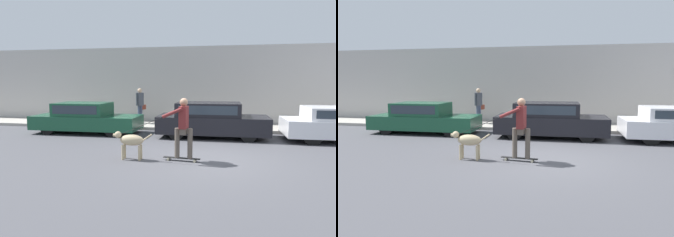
{
  "view_description": "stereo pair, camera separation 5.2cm",
  "coord_description": "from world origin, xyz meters",
  "views": [
    {
      "loc": [
        0.52,
        -8.08,
        2.1
      ],
      "look_at": [
        -1.32,
        1.24,
        0.95
      ],
      "focal_mm": 32.0,
      "sensor_mm": 36.0,
      "label": 1
    },
    {
      "loc": [
        0.58,
        -8.07,
        2.1
      ],
      "look_at": [
        -1.32,
        1.24,
        0.95
      ],
      "focal_mm": 32.0,
      "sensor_mm": 36.0,
      "label": 2
    }
  ],
  "objects": [
    {
      "name": "skateboarder",
      "position": [
        -0.6,
        -0.31,
        0.97
      ],
      "size": [
        2.26,
        0.55,
        1.69
      ],
      "rotation": [
        0.0,
        0.0,
        3.06
      ],
      "color": "beige",
      "rests_on": "ground_plane"
    },
    {
      "name": "dog",
      "position": [
        -2.03,
        -0.42,
        0.52
      ],
      "size": [
        1.1,
        0.3,
        0.77
      ],
      "rotation": [
        0.0,
        0.0,
        3.14
      ],
      "color": "tan",
      "rests_on": "ground_plane"
    },
    {
      "name": "back_wall",
      "position": [
        0.0,
        6.9,
        1.92
      ],
      "size": [
        32.0,
        0.3,
        3.85
      ],
      "color": "#B2ADA8",
      "rests_on": "ground_plane"
    },
    {
      "name": "parked_car_1",
      "position": [
        -0.04,
        3.4,
        0.66
      ],
      "size": [
        4.17,
        1.79,
        1.33
      ],
      "rotation": [
        0.0,
        0.0,
        0.01
      ],
      "color": "black",
      "rests_on": "ground_plane"
    },
    {
      "name": "sidewalk_curb",
      "position": [
        0.0,
        5.64,
        0.07
      ],
      "size": [
        30.0,
        2.19,
        0.13
      ],
      "color": "#A39E93",
      "rests_on": "ground_plane"
    },
    {
      "name": "parked_car_0",
      "position": [
        -5.22,
        3.4,
        0.6
      ],
      "size": [
        4.43,
        1.76,
        1.26
      ],
      "rotation": [
        0.0,
        0.0,
        0.01
      ],
      "color": "black",
      "rests_on": "ground_plane"
    },
    {
      "name": "pedestrian_with_bag",
      "position": [
        -3.6,
        5.85,
        1.08
      ],
      "size": [
        0.38,
        0.61,
        1.68
      ],
      "rotation": [
        0.0,
        0.0,
        -0.47
      ],
      "color": "#3D4760",
      "rests_on": "sidewalk_curb"
    },
    {
      "name": "ground_plane",
      "position": [
        0.0,
        0.0,
        0.0
      ],
      "size": [
        36.0,
        36.0,
        0.0
      ],
      "primitive_type": "plane",
      "color": "#47474C"
    }
  ]
}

